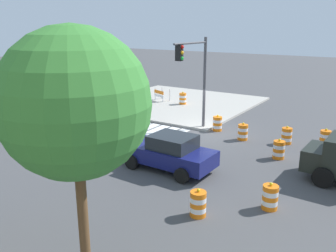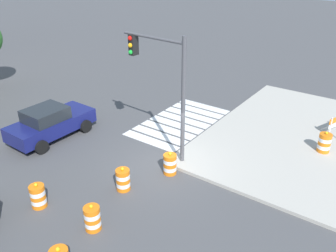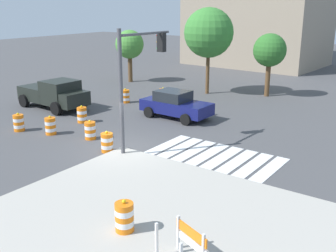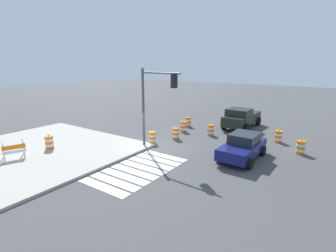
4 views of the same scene
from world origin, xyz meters
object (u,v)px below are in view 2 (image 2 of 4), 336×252
sports_car (50,122)px  traffic_barrel_far_curb (170,164)px  traffic_barrel_median_near (38,196)px  traffic_barrel_on_sidewalk (324,143)px  traffic_light_pole (162,74)px  traffic_barrel_median_far (92,218)px  traffic_barrel_crosswalk_end (123,180)px

sports_car → traffic_barrel_far_curb: bearing=-83.2°
traffic_barrel_median_near → traffic_barrel_on_sidewalk: bearing=-37.1°
traffic_barrel_far_curb → traffic_light_pole: traffic_light_pole is taller
traffic_barrel_far_curb → traffic_barrel_on_sidewalk: (5.40, -4.87, 0.15)m
traffic_barrel_median_far → traffic_light_pole: (5.30, 0.97, 3.46)m
traffic_barrel_median_near → traffic_barrel_median_far: size_ratio=1.00×
traffic_barrel_median_near → traffic_barrel_on_sidewalk: 12.53m
traffic_barrel_far_curb → traffic_barrel_on_sidewalk: 7.27m
traffic_barrel_far_curb → traffic_barrel_median_far: bearing=177.5°
traffic_barrel_crosswalk_end → traffic_barrel_on_sidewalk: bearing=-37.7°
traffic_barrel_crosswalk_end → traffic_light_pole: (3.02, 0.31, 3.46)m
traffic_barrel_far_curb → traffic_barrel_median_near: bearing=149.6°
traffic_barrel_on_sidewalk → traffic_barrel_median_near: bearing=142.9°
sports_car → traffic_barrel_far_curb: size_ratio=4.25×
traffic_barrel_far_curb → traffic_light_pole: bearing=48.5°
traffic_barrel_crosswalk_end → traffic_barrel_median_near: size_ratio=1.00×
traffic_barrel_crosswalk_end → traffic_barrel_on_sidewalk: (7.40, -5.72, 0.15)m
traffic_barrel_crosswalk_end → traffic_barrel_median_far: same height
traffic_barrel_on_sidewalk → traffic_light_pole: 8.15m
sports_car → traffic_light_pole: size_ratio=0.79×
traffic_barrel_median_near → traffic_barrel_median_far: 2.53m
sports_car → traffic_barrel_median_near: 5.55m
traffic_barrel_on_sidewalk → traffic_light_pole: bearing=126.0°
sports_car → traffic_barrel_on_sidewalk: (6.21, -11.60, -0.21)m
sports_car → traffic_barrel_median_near: size_ratio=4.25×
sports_car → traffic_barrel_median_far: (-3.48, -6.55, -0.36)m
traffic_barrel_median_near → traffic_barrel_median_far: bearing=-82.9°
traffic_light_pole → traffic_barrel_median_far: bearing=-169.6°
traffic_barrel_crosswalk_end → traffic_barrel_median_near: (-2.60, 1.85, 0.00)m
traffic_barrel_median_near → traffic_barrel_on_sidewalk: size_ratio=1.00×
traffic_barrel_median_near → traffic_barrel_far_curb: (4.59, -2.70, 0.00)m
sports_car → traffic_barrel_crosswalk_end: sports_car is taller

